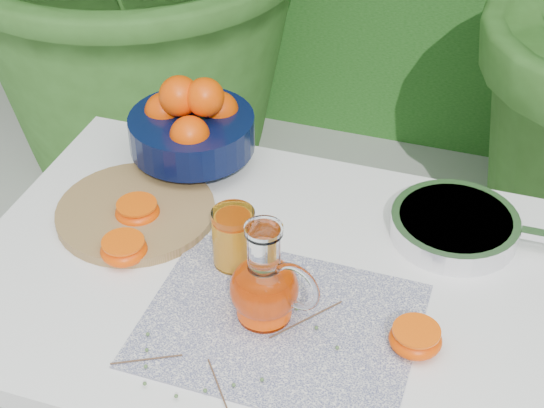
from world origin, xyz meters
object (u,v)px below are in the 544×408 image
(white_table, at_px, (268,309))
(saute_pan, at_px, (457,225))
(juice_pitcher, at_px, (265,286))
(cutting_board, at_px, (136,212))
(fruit_bowl, at_px, (192,124))

(white_table, xyz_separation_m, saute_pan, (0.28, 0.19, 0.10))
(saute_pan, bearing_deg, juice_pitcher, -130.87)
(cutting_board, bearing_deg, saute_pan, 12.71)
(fruit_bowl, bearing_deg, saute_pan, -7.20)
(cutting_board, distance_m, juice_pitcher, 0.35)
(fruit_bowl, relative_size, juice_pitcher, 1.75)
(white_table, relative_size, cutting_board, 3.53)
(cutting_board, relative_size, juice_pitcher, 1.62)
(cutting_board, distance_m, fruit_bowl, 0.21)
(juice_pitcher, distance_m, saute_pan, 0.38)
(cutting_board, relative_size, saute_pan, 0.73)
(white_table, xyz_separation_m, fruit_bowl, (-0.24, 0.26, 0.17))
(cutting_board, height_order, fruit_bowl, fruit_bowl)
(white_table, distance_m, saute_pan, 0.35)
(juice_pitcher, xyz_separation_m, saute_pan, (0.25, 0.29, -0.04))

